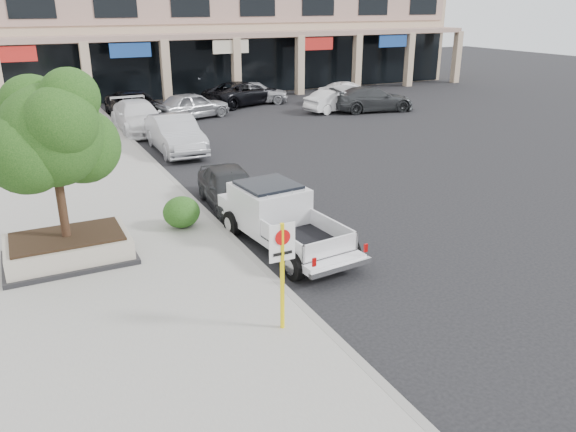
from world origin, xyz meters
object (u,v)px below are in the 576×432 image
(no_parking_sign, at_px, (282,262))
(curb_car_b, at_px, (175,134))
(planter_tree, at_px, (57,134))
(lot_car_d, at_px, (243,93))
(curb_car_c, at_px, (138,117))
(lot_car_b, at_px, (336,101))
(lot_car_e, at_px, (255,92))
(lot_car_a, at_px, (192,105))
(lot_car_f, at_px, (350,94))
(lot_car_c, at_px, (373,99))
(planter, at_px, (69,248))
(curb_car_a, at_px, (231,187))
(pickup_truck, at_px, (286,220))
(curb_car_d, at_px, (135,105))

(no_parking_sign, xyz_separation_m, curb_car_b, (2.23, 15.81, -0.81))
(planter_tree, height_order, lot_car_d, planter_tree)
(curb_car_c, bearing_deg, curb_car_b, -84.19)
(planter_tree, distance_m, no_parking_sign, 6.74)
(lot_car_b, relative_size, lot_car_e, 0.93)
(lot_car_a, height_order, lot_car_f, lot_car_a)
(curb_car_b, height_order, lot_car_b, curb_car_b)
(curb_car_c, bearing_deg, lot_car_a, 30.85)
(planter_tree, xyz_separation_m, lot_car_f, (19.68, 17.66, -2.70))
(lot_car_b, relative_size, lot_car_c, 0.79)
(lot_car_a, bearing_deg, planter, 136.95)
(lot_car_a, relative_size, lot_car_e, 1.03)
(planter, height_order, curb_car_a, curb_car_a)
(curb_car_c, distance_m, lot_car_c, 14.50)
(lot_car_f, bearing_deg, planter_tree, 160.01)
(no_parking_sign, bearing_deg, lot_car_f, 54.94)
(pickup_truck, xyz_separation_m, curb_car_d, (0.35, 21.00, -0.06))
(lot_car_a, bearing_deg, lot_car_d, -71.66)
(pickup_truck, height_order, lot_car_b, pickup_truck)
(curb_car_b, bearing_deg, pickup_truck, -90.36)
(lot_car_a, distance_m, lot_car_d, 5.45)
(planter, bearing_deg, lot_car_c, 37.37)
(planter_tree, relative_size, lot_car_f, 0.93)
(no_parking_sign, height_order, lot_car_f, no_parking_sign)
(planter_tree, distance_m, curb_car_b, 11.99)
(lot_car_a, bearing_deg, lot_car_b, -117.94)
(lot_car_a, bearing_deg, lot_car_c, -120.50)
(pickup_truck, xyz_separation_m, lot_car_d, (7.79, 22.39, -0.04))
(lot_car_d, relative_size, lot_car_f, 1.29)
(planter, distance_m, lot_car_c, 24.81)
(curb_car_a, distance_m, lot_car_f, 21.22)
(curb_car_c, xyz_separation_m, lot_car_f, (14.59, 2.23, -0.08))
(planter_tree, distance_m, curb_car_a, 6.26)
(curb_car_c, bearing_deg, lot_car_d, 33.08)
(pickup_truck, height_order, curb_car_a, pickup_truck)
(curb_car_d, bearing_deg, planter, -109.88)
(curb_car_a, height_order, lot_car_c, lot_car_c)
(lot_car_c, xyz_separation_m, lot_car_f, (0.10, 2.76, -0.05))
(curb_car_b, height_order, lot_car_e, curb_car_b)
(pickup_truck, distance_m, curb_car_a, 3.82)
(curb_car_a, bearing_deg, lot_car_c, 47.24)
(no_parking_sign, height_order, lot_car_e, no_parking_sign)
(curb_car_a, distance_m, lot_car_d, 20.21)
(pickup_truck, bearing_deg, curb_car_a, 86.92)
(planter_tree, height_order, curb_car_b, planter_tree)
(planter, bearing_deg, lot_car_e, 55.87)
(curb_car_c, distance_m, lot_car_e, 10.59)
(curb_car_d, xyz_separation_m, lot_car_a, (2.97, -1.73, 0.02))
(planter, height_order, lot_car_d, lot_car_d)
(pickup_truck, height_order, curb_car_d, pickup_truck)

